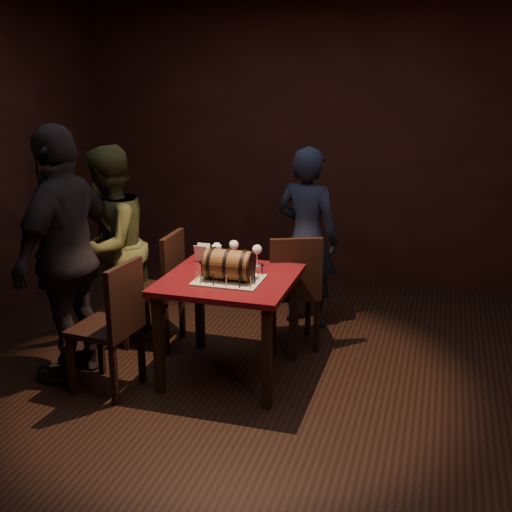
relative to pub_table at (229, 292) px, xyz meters
name	(u,v)px	position (x,y,z in m)	size (l,w,h in m)	color
room_shell	(248,190)	(0.18, -0.15, 0.76)	(5.04, 5.04, 2.80)	black
pub_table	(229,292)	(0.00, 0.00, 0.00)	(0.90, 0.90, 0.75)	#440B10
cake_board	(229,280)	(0.02, -0.08, 0.12)	(0.45, 0.35, 0.01)	#AB9F8A
barrel_cake	(229,265)	(0.02, -0.08, 0.23)	(0.38, 0.22, 0.22)	brown
birthday_candles	(229,274)	(0.03, -0.08, 0.16)	(0.40, 0.30, 0.09)	#D9C782
wine_glass_left	(217,248)	(-0.19, 0.28, 0.23)	(0.07, 0.07, 0.16)	silver
wine_glass_mid	(234,246)	(-0.09, 0.38, 0.23)	(0.07, 0.07, 0.16)	silver
wine_glass_right	(257,251)	(0.11, 0.30, 0.23)	(0.07, 0.07, 0.16)	silver
pint_of_ale	(217,256)	(-0.18, 0.24, 0.18)	(0.07, 0.07, 0.15)	silver
menu_card	(202,253)	(-0.31, 0.29, 0.17)	(0.10, 0.05, 0.13)	white
chair_back	(294,286)	(0.33, 0.58, -0.12)	(0.52, 0.52, 0.93)	black
chair_left_rear	(162,283)	(-0.68, 0.35, -0.12)	(0.41, 0.41, 0.93)	black
chair_left_front	(114,320)	(-0.67, -0.44, -0.12)	(0.44, 0.44, 0.93)	black
person_back	(307,238)	(0.31, 1.12, 0.13)	(0.56, 0.37, 1.54)	#181C30
person_left_rear	(109,247)	(-1.11, 0.33, 0.15)	(0.77, 0.60, 1.59)	#424422
person_left_front	(67,256)	(-1.08, -0.32, 0.26)	(1.06, 0.44, 1.81)	black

